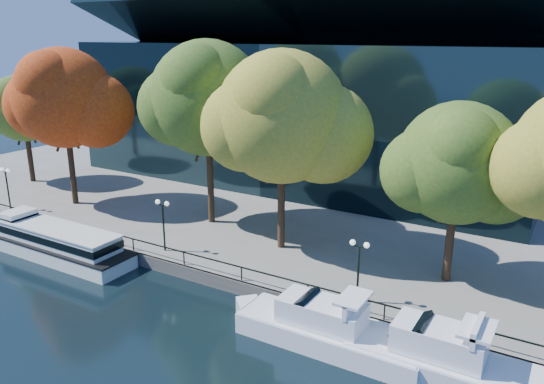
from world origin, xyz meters
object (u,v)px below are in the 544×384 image
Objects in this scene: tour_boat at (51,240)px; tree_4 at (460,166)px; lamp_1 at (163,214)px; cruiser_far at (438,358)px; lamp_0 at (6,179)px; tree_0 at (24,110)px; tree_2 at (209,101)px; tree_3 at (284,120)px; tree_1 at (65,100)px; lamp_2 at (359,257)px; cruiser_near at (322,327)px.

tree_4 is (28.65, 9.39, 7.66)m from tour_boat.
lamp_1 reaches higher than tour_boat.
cruiser_far is 22.16m from lamp_1.
tree_0 is at bearing 132.87° from lamp_0.
tree_4 is at bearing 18.15° from tour_boat.
tree_2 is (8.07, 10.52, 10.33)m from tour_boat.
tree_0 is 0.98× the size of tree_4.
tree_0 is 0.78× the size of tree_3.
tree_0 is 0.76× the size of tree_2.
tree_1 is 3.69× the size of lamp_0.
lamp_0 is at bearing 161.51° from tour_boat.
tree_2 is 3.88× the size of lamp_0.
tree_2 reaches higher than tree_0.
tree_1 is 32.19m from lamp_2.
tree_1 is at bearing -170.02° from tree_2.
tree_2 is at bearing 167.05° from tree_3.
tree_2 is 19.39m from lamp_2.
tree_2 reaches higher than tour_boat.
lamp_2 is (8.22, -5.13, -6.97)m from tree_3.
lamp_0 is at bearing -47.13° from tree_0.
cruiser_near is at bearing -1.08° from tour_boat.
tree_2 is at bearing 52.53° from tour_boat.
tree_3 is at bearing -176.55° from tree_4.
cruiser_far is 19.35m from tree_3.
tree_3 is at bearing 1.78° from tree_1.
cruiser_far reaches higher than cruiser_near.
lamp_1 is at bearing -16.03° from tree_1.
tour_boat is 3.96× the size of lamp_2.
cruiser_near is 0.99× the size of tree_4.
tour_boat is at bearing -158.04° from lamp_1.
lamp_1 is at bearing -15.90° from tree_0.
tree_2 is (14.71, 2.59, 0.59)m from tree_1.
cruiser_near is at bearing -115.40° from tree_4.
tree_2 is at bearing 20.65° from lamp_0.
lamp_2 is at bearing -10.09° from tree_0.
lamp_1 is 1.00× the size of lamp_2.
tree_4 is at bearing -1.96° from tree_0.
cruiser_near is 43.69m from tree_0.
tour_boat is 11.41m from lamp_0.
lamp_0 is at bearing 173.43° from cruiser_near.
cruiser_far is at bearing -9.77° from lamp_1.
tree_0 is at bearing 147.82° from tour_boat.
lamp_1 is (19.24, 0.00, 0.00)m from lamp_0.
cruiser_far is 0.75× the size of tree_3.
tree_1 is 17.47m from lamp_1.
lamp_2 is (34.97, 0.00, 0.00)m from lamp_0.
cruiser_near is 1.01× the size of tree_0.
tree_0 is 25.64m from tree_2.
cruiser_far is (6.41, 0.24, 0.09)m from cruiser_near.
cruiser_near is 0.77× the size of tree_2.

